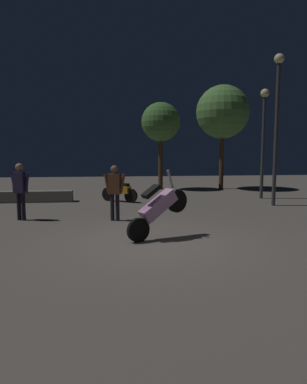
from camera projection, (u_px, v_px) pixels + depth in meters
name	position (u px, v px, depth m)	size (l,w,h in m)	color
ground_plane	(153.00, 243.00, 7.95)	(40.00, 40.00, 0.00)	#605951
motorcycle_pink_foreground	(158.00, 208.00, 8.26)	(1.52, 0.85, 1.63)	black
motorcycle_orange_parked_left	(119.00, 191.00, 14.21)	(1.43, 1.02, 1.11)	black
person_rider_beside	(20.00, 186.00, 10.42)	(0.64, 0.37, 1.71)	black
person_bystander_far	(115.00, 188.00, 10.36)	(0.66, 0.34, 1.65)	black
streetlamp_near	(264.00, 129.00, 14.91)	(0.36, 0.36, 4.65)	#38383D
streetlamp_far	(277.00, 112.00, 12.90)	(0.36, 0.36, 5.56)	#38383D
tree_left_bg	(161.00, 123.00, 18.35)	(2.03, 2.03, 4.57)	#4C331E
tree_center_bg	(223.00, 112.00, 18.50)	(2.79, 2.79, 5.48)	#4C331E
planter_wall_low	(24.00, 197.00, 14.14)	(3.84, 0.50, 0.45)	gray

